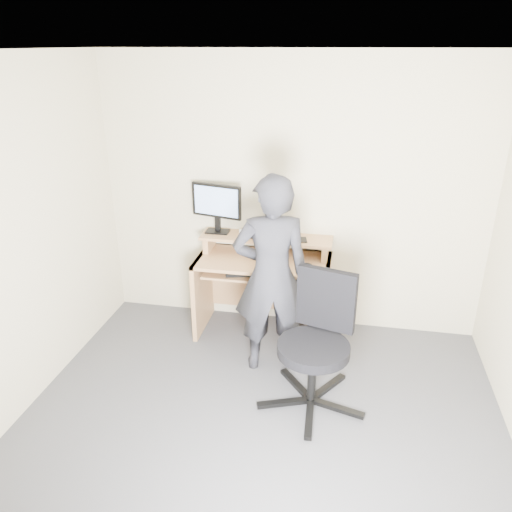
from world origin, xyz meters
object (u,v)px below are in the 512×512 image
(monitor, at_px, (217,204))
(person, at_px, (271,276))
(desk, at_px, (265,276))
(office_chair, at_px, (318,337))

(monitor, xyz_separation_m, person, (0.62, -0.68, -0.35))
(desk, height_order, monitor, monitor)
(monitor, relative_size, office_chair, 0.48)
(office_chair, relative_size, person, 0.60)
(desk, bearing_deg, monitor, 168.43)
(desk, bearing_deg, person, -75.31)
(person, bearing_deg, monitor, -62.30)
(desk, distance_m, monitor, 0.80)
(office_chair, bearing_deg, monitor, 149.80)
(monitor, bearing_deg, office_chair, -32.98)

